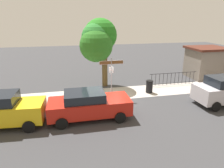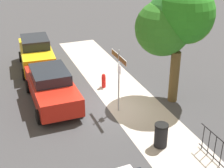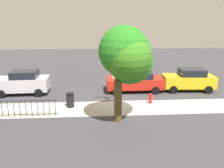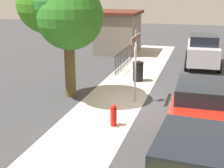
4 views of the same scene
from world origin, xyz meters
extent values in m
plane|color=#38383A|center=(0.00, 0.00, 0.00)|extent=(60.00, 60.00, 0.00)
cube|color=#B0A79E|center=(2.00, 1.30, 0.00)|extent=(24.00, 2.60, 0.00)
cylinder|color=#9EA0A5|center=(0.50, 0.40, 1.50)|extent=(0.07, 0.07, 3.00)
cube|color=brown|center=(0.50, 0.40, 2.66)|extent=(1.66, 0.02, 0.22)
cube|color=white|center=(0.50, 0.40, 2.66)|extent=(1.69, 0.02, 0.25)
cube|color=silver|center=(0.50, 0.42, 2.11)|extent=(0.32, 0.02, 0.42)
cylinder|color=brown|center=(0.53, 3.27, 1.27)|extent=(0.46, 0.46, 2.54)
sphere|color=#387A1C|center=(0.10, 3.97, 4.00)|extent=(2.47, 2.47, 2.47)
sphere|color=#24781D|center=(0.27, 3.71, 4.25)|extent=(2.73, 2.73, 2.73)
sphere|color=#2D802F|center=(-0.13, 3.31, 4.10)|extent=(2.36, 2.36, 2.36)
sphere|color=#2B7120|center=(-0.20, 2.88, 3.52)|extent=(2.62, 2.62, 2.62)
cube|color=gold|center=(-5.97, -2.25, 0.82)|extent=(4.34, 2.03, 0.99)
cube|color=black|center=(-6.22, -2.23, 1.59)|extent=(2.13, 1.68, 0.55)
cylinder|color=black|center=(-4.48, -1.46, 0.32)|extent=(0.65, 0.26, 0.64)
cylinder|color=black|center=(-4.59, -3.22, 0.32)|extent=(0.65, 0.26, 0.64)
cylinder|color=black|center=(-7.35, -1.27, 0.32)|extent=(0.65, 0.26, 0.64)
cylinder|color=black|center=(-7.46, -3.03, 0.32)|extent=(0.65, 0.26, 0.64)
cube|color=#B41D12|center=(-1.36, -2.30, 0.74)|extent=(4.68, 1.90, 0.84)
cube|color=black|center=(-1.64, -2.30, 1.40)|extent=(2.25, 1.67, 0.49)
cylinder|color=black|center=(0.23, -1.35, 0.32)|extent=(0.64, 0.22, 0.64)
cylinder|color=black|center=(0.23, -3.25, 0.32)|extent=(0.64, 0.22, 0.64)
cylinder|color=black|center=(-2.95, -1.35, 0.32)|extent=(0.64, 0.22, 0.64)
cylinder|color=black|center=(-2.95, -3.24, 0.32)|extent=(0.64, 0.22, 0.64)
cylinder|color=black|center=(4.40, 2.30, 0.53)|extent=(0.03, 0.03, 1.05)
cylinder|color=black|center=(4.77, 2.30, 0.53)|extent=(0.03, 0.03, 1.05)
cylinder|color=black|center=(5.13, 2.30, 0.53)|extent=(0.03, 0.03, 1.05)
cylinder|color=black|center=(5.50, 2.30, 0.53)|extent=(0.03, 0.03, 1.05)
cylinder|color=red|center=(-2.08, 0.60, 0.31)|extent=(0.22, 0.22, 0.62)
sphere|color=red|center=(-2.08, 0.60, 0.68)|extent=(0.20, 0.20, 0.20)
cylinder|color=red|center=(-2.24, 0.60, 0.34)|extent=(0.10, 0.09, 0.09)
cylinder|color=red|center=(-1.92, 0.60, 0.34)|extent=(0.10, 0.09, 0.09)
cylinder|color=black|center=(3.64, 0.90, 0.45)|extent=(0.52, 0.52, 0.90)
cylinder|color=black|center=(3.64, 0.90, 0.94)|extent=(0.55, 0.55, 0.08)
camera|label=1|loc=(-2.32, -12.93, 5.64)|focal=32.10mm
camera|label=2|loc=(12.95, -4.75, 7.88)|focal=53.16mm
camera|label=3|loc=(1.63, 15.23, 5.87)|focal=35.02mm
camera|label=4|loc=(-12.20, -2.21, 4.67)|focal=52.72mm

